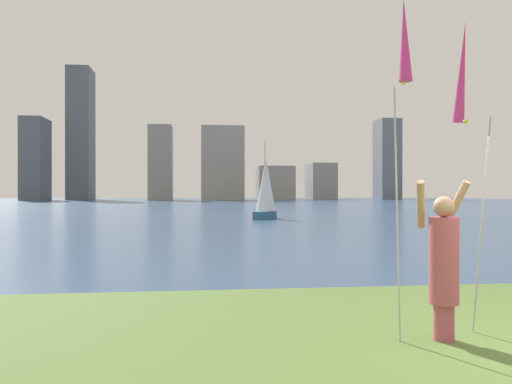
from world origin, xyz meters
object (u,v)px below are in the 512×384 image
at_px(person, 443,261).
at_px(kite_flag_right, 463,79).
at_px(sailboat_2, 266,189).
at_px(kite_flag_left, 404,51).

xyz_separation_m(person, kite_flag_right, (0.55, 0.57, 2.37)).
distance_m(kite_flag_right, sailboat_2, 27.10).
bearing_deg(sailboat_2, kite_flag_left, -94.43).
relative_size(person, kite_flag_right, 0.48).
height_order(person, kite_flag_left, kite_flag_left).
distance_m(person, kite_flag_left, 2.60).
distance_m(kite_flag_left, sailboat_2, 27.85).
bearing_deg(kite_flag_left, kite_flag_right, 31.71).
bearing_deg(kite_flag_right, person, -133.96).
bearing_deg(kite_flag_right, sailboat_2, 87.80).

